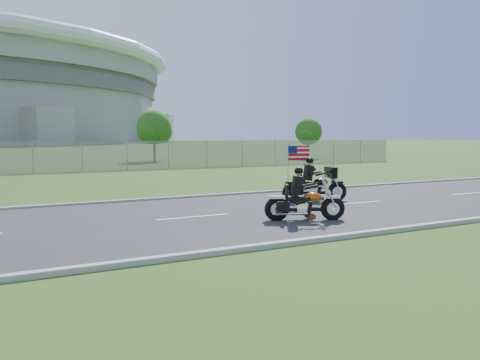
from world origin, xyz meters
TOP-DOWN VIEW (x-y plane):
  - ground at (0.00, 0.00)m, footprint 420.00×420.00m
  - road at (0.00, 0.00)m, footprint 120.00×8.00m
  - curb_north at (0.00, 4.05)m, footprint 120.00×0.18m
  - curb_south at (0.00, -4.05)m, footprint 120.00×0.18m
  - fence at (-5.00, 20.00)m, footprint 60.00×0.03m
  - tree_fence_near at (6.04, 30.04)m, footprint 3.52×3.28m
  - tree_fence_far at (22.04, 28.03)m, footprint 3.08×2.87m
  - motorcycle_lead at (0.53, -1.84)m, footprint 2.13×1.13m
  - motorcycle_follow at (2.99, 1.00)m, footprint 2.33×1.12m

SIDE VIEW (x-z plane):
  - ground at x=0.00m, z-range 0.00..0.00m
  - road at x=0.00m, z-range 0.00..0.04m
  - curb_north at x=0.00m, z-range -0.01..0.11m
  - curb_south at x=0.00m, z-range -0.01..0.11m
  - motorcycle_lead at x=0.53m, z-range -0.28..1.24m
  - motorcycle_follow at x=2.99m, z-range -0.45..1.55m
  - fence at x=-5.00m, z-range 0.00..2.00m
  - tree_fence_far at x=22.04m, z-range 0.54..4.74m
  - tree_fence_near at x=6.04m, z-range 0.60..5.35m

